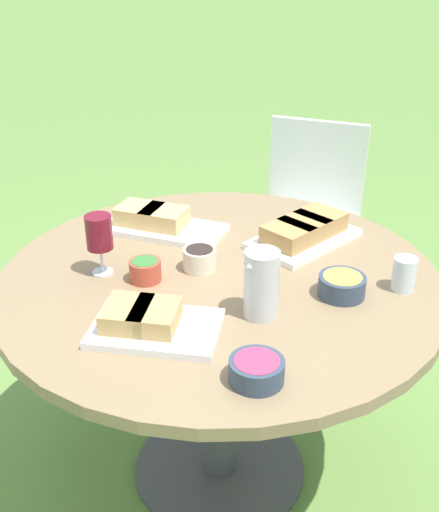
# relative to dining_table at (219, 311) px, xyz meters

# --- Properties ---
(ground_plane) EXTENTS (40.00, 40.00, 0.00)m
(ground_plane) POSITION_rel_dining_table_xyz_m (0.00, 0.00, -0.64)
(ground_plane) COLOR #668E42
(dining_table) EXTENTS (1.28, 1.28, 0.76)m
(dining_table) POSITION_rel_dining_table_xyz_m (0.00, 0.00, 0.00)
(dining_table) COLOR #4C4C51
(dining_table) RESTS_ON ground_plane
(chair_near_right) EXTENTS (0.58, 0.59, 0.89)m
(chair_near_right) POSITION_rel_dining_table_xyz_m (-1.01, -0.54, -0.12)
(chair_near_right) COLOR silver
(chair_near_right) RESTS_ON ground_plane
(water_pitcher) EXTENTS (0.10, 0.09, 0.18)m
(water_pitcher) POSITION_rel_dining_table_xyz_m (0.06, 0.23, 0.22)
(water_pitcher) COLOR silver
(water_pitcher) RESTS_ON dining_table
(wine_glass) EXTENTS (0.08, 0.08, 0.18)m
(wine_glass) POSITION_rel_dining_table_xyz_m (0.25, -0.23, 0.25)
(wine_glass) COLOR silver
(wine_glass) RESTS_ON dining_table
(platter_bread_main) EXTENTS (0.36, 0.38, 0.07)m
(platter_bread_main) POSITION_rel_dining_table_xyz_m (0.32, 0.10, 0.15)
(platter_bread_main) COLOR white
(platter_bread_main) RESTS_ON dining_table
(platter_charcuterie) EXTENTS (0.36, 0.23, 0.08)m
(platter_charcuterie) POSITION_rel_dining_table_xyz_m (-0.34, 0.01, 0.16)
(platter_charcuterie) COLOR white
(platter_charcuterie) RESTS_ON dining_table
(platter_sandwich_side) EXTENTS (0.35, 0.43, 0.08)m
(platter_sandwich_side) POSITION_rel_dining_table_xyz_m (-0.04, -0.36, 0.16)
(platter_sandwich_side) COLOR white
(platter_sandwich_side) RESTS_ON dining_table
(bowl_fries) EXTENTS (0.13, 0.13, 0.06)m
(bowl_fries) POSITION_rel_dining_table_xyz_m (-0.17, 0.30, 0.16)
(bowl_fries) COLOR #334256
(bowl_fries) RESTS_ON dining_table
(bowl_salad) EXTENTS (0.09, 0.09, 0.06)m
(bowl_salad) POSITION_rel_dining_table_xyz_m (0.18, -0.11, 0.16)
(bowl_salad) COLOR #B74733
(bowl_salad) RESTS_ON dining_table
(bowl_olives) EXTENTS (0.10, 0.10, 0.07)m
(bowl_olives) POSITION_rel_dining_table_xyz_m (0.02, -0.06, 0.16)
(bowl_olives) COLOR beige
(bowl_olives) RESTS_ON dining_table
(bowl_dip_red) EXTENTS (0.12, 0.12, 0.05)m
(bowl_dip_red) POSITION_rel_dining_table_xyz_m (0.26, 0.42, 0.15)
(bowl_dip_red) COLOR #334256
(bowl_dip_red) RESTS_ON dining_table
(cup_water_near) EXTENTS (0.06, 0.06, 0.10)m
(cup_water_near) POSITION_rel_dining_table_xyz_m (-0.33, 0.39, 0.17)
(cup_water_near) COLOR silver
(cup_water_near) RESTS_ON dining_table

